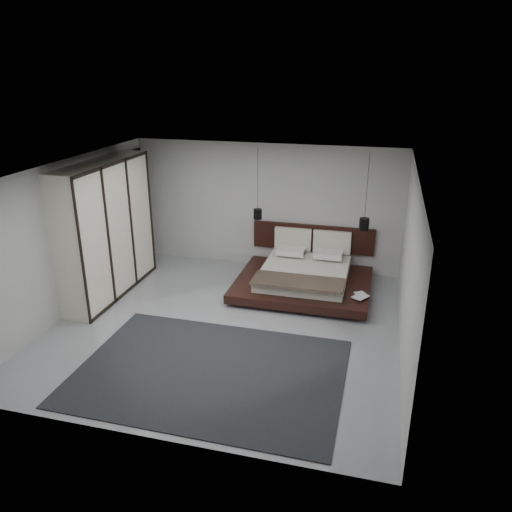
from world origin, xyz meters
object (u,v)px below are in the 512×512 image
(bed, at_px, (304,276))
(rug, at_px, (211,372))
(wardrobe, at_px, (106,229))
(pendant_right, at_px, (364,224))
(lattice_screen, at_px, (135,208))
(pendant_left, at_px, (258,214))

(bed, bearing_deg, rug, -104.50)
(wardrobe, relative_size, rug, 0.68)
(pendant_right, height_order, rug, pendant_right)
(bed, bearing_deg, lattice_screen, 172.40)
(lattice_screen, xyz_separation_m, pendant_right, (5.15, -0.12, 0.07))
(wardrobe, bearing_deg, rug, -37.38)
(bed, xyz_separation_m, pendant_right, (1.11, 0.42, 1.08))
(bed, height_order, pendant_left, pendant_left)
(lattice_screen, xyz_separation_m, wardrobe, (0.25, -1.68, 0.04))
(lattice_screen, distance_m, wardrobe, 1.70)
(bed, relative_size, rug, 0.68)
(rug, bearing_deg, wardrobe, 142.62)
(lattice_screen, relative_size, pendant_right, 1.67)
(bed, bearing_deg, pendant_left, 159.37)
(bed, height_order, wardrobe, wardrobe)
(pendant_right, bearing_deg, pendant_left, 180.00)
(pendant_right, relative_size, rug, 0.39)
(wardrobe, distance_m, rug, 3.90)
(wardrobe, bearing_deg, pendant_right, 17.67)
(pendant_left, bearing_deg, wardrobe, -149.81)
(lattice_screen, height_order, rug, lattice_screen)
(lattice_screen, bearing_deg, pendant_right, -1.36)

